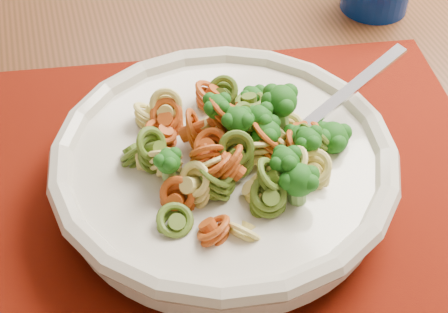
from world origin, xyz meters
TOP-DOWN VIEW (x-y plane):
  - dining_table at (-0.71, -0.37)m, footprint 1.61×1.30m
  - placemat at (-0.72, -0.46)m, footprint 0.58×0.54m
  - pasta_bowl at (-0.73, -0.47)m, footprint 0.29×0.29m
  - pasta_broccoli_heap at (-0.73, -0.47)m, footprint 0.24×0.24m
  - fork at (-0.69, -0.49)m, footprint 0.18×0.03m

SIDE VIEW (x-z plane):
  - dining_table at x=-0.71m, z-range 0.27..1.00m
  - placemat at x=-0.72m, z-range 0.73..0.73m
  - pasta_bowl at x=-0.73m, z-range 0.74..0.79m
  - fork at x=-0.69m, z-range 0.74..0.82m
  - pasta_broccoli_heap at x=-0.73m, z-range 0.75..0.81m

